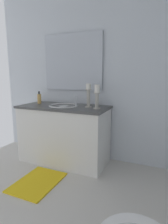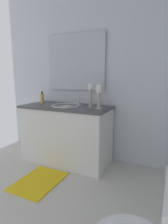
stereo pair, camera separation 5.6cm
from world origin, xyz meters
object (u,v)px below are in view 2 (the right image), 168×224
(sink_basin, at_px, (66,109))
(mirror, at_px, (75,62))
(candle_holder_short, at_px, (91,95))
(candle_holder_tall, at_px, (99,96))
(vanity_cabinet, at_px, (67,134))
(soap_bottle, at_px, (42,98))
(bath_mat, at_px, (39,181))

(sink_basin, height_order, mirror, mirror)
(mirror, bearing_deg, candle_holder_short, 54.13)
(sink_basin, height_order, candle_holder_tall, candle_holder_tall)
(vanity_cabinet, bearing_deg, sink_basin, 90.00)
(sink_basin, bearing_deg, mirror, -179.80)
(sink_basin, height_order, soap_bottle, soap_bottle)
(mirror, bearing_deg, soap_bottle, -62.45)
(sink_basin, bearing_deg, vanity_cabinet, -90.00)
(candle_holder_tall, bearing_deg, vanity_cabinet, -94.57)
(soap_bottle, height_order, bath_mat, soap_bottle)
(vanity_cabinet, relative_size, sink_basin, 3.04)
(candle_holder_tall, xyz_separation_m, bath_mat, (0.59, -0.49, -0.94))
(mirror, relative_size, candle_holder_tall, 3.04)
(candle_holder_short, distance_m, bath_mat, 1.20)
(soap_bottle, xyz_separation_m, bath_mat, (0.68, 0.44, -0.86))
(mirror, relative_size, soap_bottle, 5.02)
(sink_basin, xyz_separation_m, candle_holder_tall, (0.04, 0.49, 0.20))
(soap_bottle, bearing_deg, vanity_cabinet, 83.20)
(candle_holder_short, height_order, bath_mat, candle_holder_short)
(candle_holder_short, bearing_deg, mirror, -125.87)
(candle_holder_tall, bearing_deg, bath_mat, -40.06)
(vanity_cabinet, bearing_deg, soap_bottle, -96.80)
(candle_holder_short, bearing_deg, vanity_cabinet, -86.11)
(candle_holder_tall, height_order, bath_mat, candle_holder_tall)
(sink_basin, height_order, bath_mat, sink_basin)
(vanity_cabinet, relative_size, mirror, 1.36)
(sink_basin, distance_m, soap_bottle, 0.45)
(vanity_cabinet, relative_size, soap_bottle, 6.80)
(mirror, height_order, candle_holder_tall, mirror)
(candle_holder_tall, relative_size, soap_bottle, 1.65)
(candle_holder_tall, xyz_separation_m, soap_bottle, (-0.09, -0.93, -0.08))
(candle_holder_tall, xyz_separation_m, candle_holder_short, (-0.06, -0.14, 0.00))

